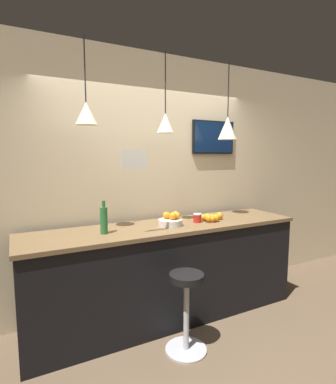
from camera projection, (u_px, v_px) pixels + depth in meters
The scene contains 13 objects.
ground_plane at pixel (203, 352), 2.68m from camera, with size 14.00×14.00×0.00m, color brown.
back_wall at pixel (150, 181), 3.51m from camera, with size 8.00×0.06×2.90m.
service_counter at pixel (168, 271), 3.22m from camera, with size 2.96×0.70×1.02m.
bar_stool at pixel (186, 302), 2.64m from camera, with size 0.37×0.37×0.72m.
fruit_bowl at pixel (171, 220), 3.12m from camera, with size 0.25×0.25×0.14m.
orange_pile at pixel (212, 218), 3.33m from camera, with size 0.28×0.19×0.09m.
juice_bottle at pixel (104, 220), 2.79m from camera, with size 0.07×0.07×0.31m.
spread_jar at pixel (197, 218), 3.27m from camera, with size 0.09×0.09×0.10m.
pendant_lamp_left at pixel (86, 113), 2.70m from camera, with size 0.20×0.20×0.78m.
pendant_lamp_middle at pixel (165, 123), 3.08m from camera, with size 0.18×0.18×0.82m.
pendant_lamp_right at pixel (228, 128), 3.45m from camera, with size 0.22×0.22×0.87m.
mounted_tv at pixel (213, 137), 3.79m from camera, with size 0.61×0.04×0.41m.
hanging_menu_board at pixel (134, 159), 2.62m from camera, with size 0.24×0.01×0.17m.
Camera 1 is at (-1.42, -2.06, 1.75)m, focal length 28.00 mm.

